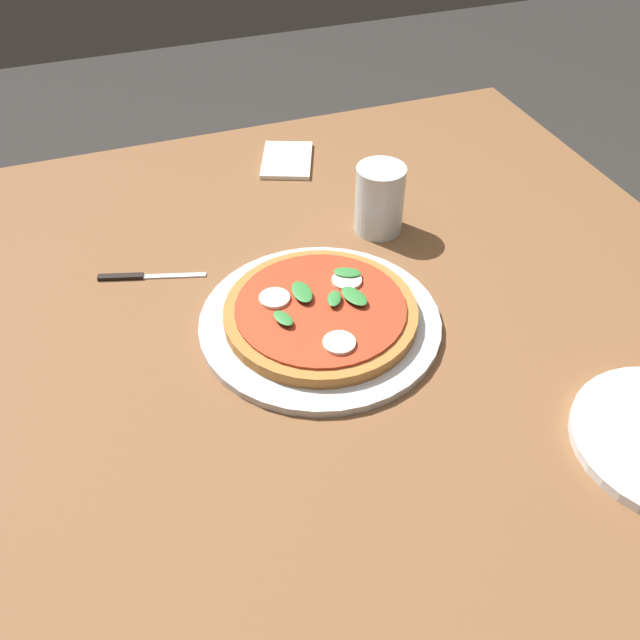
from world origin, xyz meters
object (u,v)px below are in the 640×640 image
Objects in this scene: serving_tray at (320,322)px; knife at (138,276)px; pizza at (321,312)px; dining_table at (335,358)px; glass_cup at (380,199)px; napkin at (287,160)px.

serving_tray is 0.29m from knife.
pizza is at bearing 49.49° from knife.
knife is at bearing -130.51° from pizza.
dining_table is at bearing 120.28° from serving_tray.
glass_cup is (-0.19, 0.17, 0.03)m from pizza.
dining_table is at bearing -38.80° from glass_cup.
napkin is 1.16× the size of glass_cup.
napkin is at bearing 168.00° from serving_tray.
pizza reaches higher than napkin.
glass_cup reaches higher than napkin.
glass_cup reaches higher than dining_table.
napkin reaches higher than knife.
glass_cup reaches higher than knife.
pizza is 0.29m from knife.
glass_cup is at bearing 16.04° from napkin.
knife is at bearing -90.48° from glass_cup.
pizza reaches higher than dining_table.
dining_table is 0.26m from glass_cup.
pizza is 1.70× the size of knife.
napkin is 0.27m from glass_cup.
pizza is at bearing -60.72° from dining_table.
pizza is at bearing -41.70° from glass_cup.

